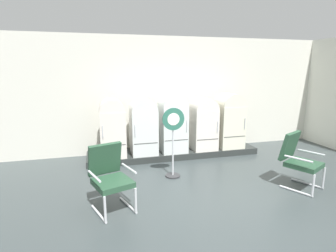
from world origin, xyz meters
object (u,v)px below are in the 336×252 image
refrigerator_0 (112,126)px  sign_stand (173,143)px  refrigerator_1 (143,125)px  armchair_right (298,158)px  refrigerator_3 (203,122)px  armchair_left (110,174)px  refrigerator_4 (229,119)px  refrigerator_2 (173,121)px

refrigerator_0 → sign_stand: refrigerator_0 is taller
refrigerator_0 → sign_stand: bearing=-47.1°
refrigerator_1 → armchair_right: (2.61, -2.38, -0.32)m
refrigerator_3 → armchair_left: bearing=-138.0°
refrigerator_4 → armchair_right: 2.44m
armchair_right → refrigerator_1: bearing=137.6°
refrigerator_0 → refrigerator_2: bearing=1.9°
refrigerator_1 → sign_stand: (0.40, -1.28, -0.16)m
refrigerator_2 → refrigerator_4: bearing=-0.3°
refrigerator_4 → sign_stand: 2.36m
armchair_left → sign_stand: (1.36, 1.01, 0.16)m
refrigerator_1 → refrigerator_3: refrigerator_1 is taller
refrigerator_1 → refrigerator_4: (2.36, 0.02, 0.03)m
refrigerator_0 → refrigerator_1: refrigerator_0 is taller
refrigerator_1 → refrigerator_3: (1.60, 0.02, -0.02)m
refrigerator_4 → refrigerator_0: bearing=-179.2°
armchair_right → sign_stand: sign_stand is taller
refrigerator_1 → refrigerator_2: refrigerator_2 is taller
armchair_right → sign_stand: (-2.20, 1.10, 0.16)m
refrigerator_2 → armchair_right: refrigerator_2 is taller
refrigerator_4 → armchair_left: (-3.32, -2.31, -0.35)m
refrigerator_1 → armchair_right: size_ratio=1.32×
armchair_right → refrigerator_0: bearing=145.0°
refrigerator_2 → armchair_left: refrigerator_2 is taller
refrigerator_0 → armchair_right: refrigerator_0 is taller
refrigerator_2 → refrigerator_3: size_ratio=1.09×
refrigerator_2 → refrigerator_1: bearing=-178.2°
refrigerator_2 → refrigerator_0: bearing=-178.1°
armchair_left → armchair_right: same height
refrigerator_3 → refrigerator_4: size_ratio=0.94×
refrigerator_1 → sign_stand: refrigerator_1 is taller
refrigerator_1 → refrigerator_4: bearing=0.4°
refrigerator_4 → armchair_right: size_ratio=1.37×
refrigerator_3 → armchair_left: 3.46m
refrigerator_0 → refrigerator_4: size_ratio=0.97×
refrigerator_4 → refrigerator_2: bearing=179.7°
refrigerator_1 → refrigerator_3: bearing=0.5°
refrigerator_3 → sign_stand: 1.77m
armchair_left → sign_stand: size_ratio=0.72×
refrigerator_0 → refrigerator_2: (1.53, 0.05, 0.04)m
sign_stand → refrigerator_4: bearing=33.5°
sign_stand → refrigerator_1: bearing=107.5°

